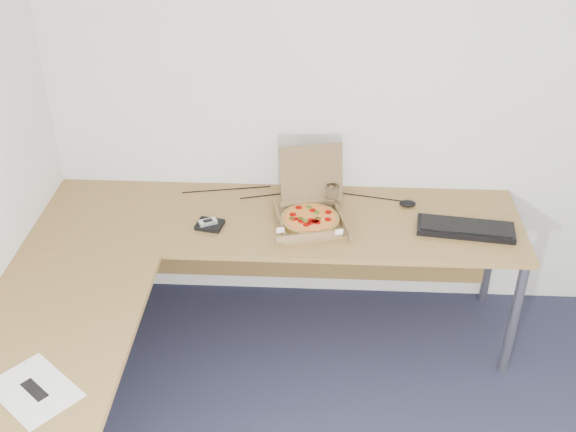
# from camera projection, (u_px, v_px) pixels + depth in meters

# --- Properties ---
(room_shell) EXTENTS (3.50, 3.50, 2.50)m
(room_shell) POSITION_uv_depth(u_px,v_px,m) (412.00, 323.00, 2.21)
(room_shell) COLOR silver
(room_shell) RESTS_ON ground
(desk) EXTENTS (2.50, 2.20, 0.73)m
(desk) POSITION_uv_depth(u_px,v_px,m) (206.00, 270.00, 3.36)
(desk) COLOR olive
(desk) RESTS_ON ground
(pizza_box) EXTENTS (0.33, 0.39, 0.34)m
(pizza_box) POSITION_uv_depth(u_px,v_px,m) (310.00, 215.00, 3.64)
(pizza_box) COLOR olive
(pizza_box) RESTS_ON desk
(drinking_glass) EXTENTS (0.07, 0.07, 0.13)m
(drinking_glass) POSITION_uv_depth(u_px,v_px,m) (332.00, 197.00, 3.74)
(drinking_glass) COLOR white
(drinking_glass) RESTS_ON desk
(keyboard) EXTENTS (0.50, 0.23, 0.03)m
(keyboard) POSITION_uv_depth(u_px,v_px,m) (466.00, 229.00, 3.58)
(keyboard) COLOR black
(keyboard) RESTS_ON desk
(mouse) EXTENTS (0.10, 0.07, 0.03)m
(mouse) POSITION_uv_depth(u_px,v_px,m) (408.00, 203.00, 3.78)
(mouse) COLOR black
(mouse) RESTS_ON desk
(wallet) EXTENTS (0.15, 0.13, 0.02)m
(wallet) POSITION_uv_depth(u_px,v_px,m) (210.00, 225.00, 3.61)
(wallet) COLOR black
(wallet) RESTS_ON desk
(phone) EXTENTS (0.10, 0.08, 0.02)m
(phone) POSITION_uv_depth(u_px,v_px,m) (208.00, 222.00, 3.60)
(phone) COLOR #B2B5BA
(phone) RESTS_ON wallet
(paper_sheet) EXTENTS (0.41, 0.40, 0.00)m
(paper_sheet) POSITION_uv_depth(u_px,v_px,m) (34.00, 390.00, 2.67)
(paper_sheet) COLOR white
(paper_sheet) RESTS_ON desk
(cable_bundle) EXTENTS (0.59, 0.12, 0.01)m
(cable_bundle) POSITION_uv_depth(u_px,v_px,m) (288.00, 193.00, 3.90)
(cable_bundle) COLOR black
(cable_bundle) RESTS_ON desk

